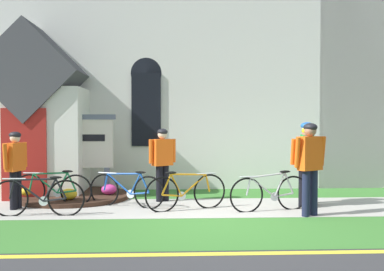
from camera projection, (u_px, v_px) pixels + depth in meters
ground at (204, 189)px, 12.61m from camera, size 140.00×140.00×0.00m
sidewalk_slab at (141, 208)px, 9.84m from camera, size 32.00×2.16×0.01m
grass_verge at (133, 233)px, 7.68m from camera, size 32.00×2.17×0.01m
church_lawn at (145, 194)px, 11.68m from camera, size 24.00×1.52×0.01m
curb_paint_stripe at (126, 255)px, 6.45m from camera, size 28.00×0.16×0.01m
church_building at (163, 32)px, 17.01m from camera, size 15.31×11.86×14.24m
church_sign at (75, 144)px, 11.33m from camera, size 1.97×0.27×1.96m
flower_bed at (72, 195)px, 11.04m from camera, size 2.68×2.68×0.34m
bicycle_blue at (271, 193)px, 9.54m from camera, size 1.70×0.45×0.83m
bicycle_silver at (53, 189)px, 10.10m from camera, size 1.71×0.26×0.79m
bicycle_orange at (186, 192)px, 9.64m from camera, size 1.67×0.69×0.82m
bicycle_red at (38, 197)px, 9.03m from camera, size 1.77×0.08×0.79m
bicycle_black at (127, 190)px, 9.97m from camera, size 1.63×0.71×0.79m
cyclist_in_green_jersey at (15, 164)px, 9.70m from camera, size 0.33×0.63×1.60m
cyclist_in_white_jersey at (310, 161)px, 9.01m from camera, size 0.64×0.45×1.78m
cyclist_in_red_jersey at (307, 156)px, 10.22m from camera, size 0.42×0.75×1.79m
cyclist_in_yellow_jersey at (307, 160)px, 9.92m from camera, size 0.65×0.29×1.68m
cyclist_in_orange_jersey at (162, 159)px, 10.63m from camera, size 0.60×0.42×1.64m
roadside_conifer at (334, 38)px, 18.32m from camera, size 3.94×3.94×7.87m
distant_hill at (253, 130)px, 79.17m from camera, size 100.28×49.03×20.67m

